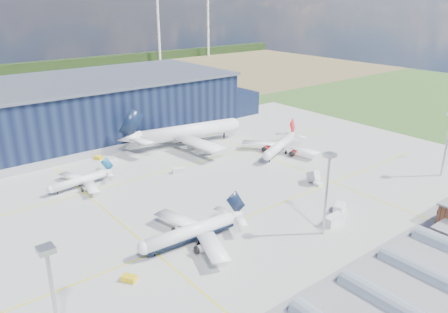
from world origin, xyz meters
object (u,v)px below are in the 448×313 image
(hangar, at_px, (101,108))
(airstair, at_px, (313,179))
(gse_cart_b, at_px, (113,162))
(gse_van_c, at_px, (339,208))
(airliner_widebody, at_px, (188,124))
(car_b, at_px, (320,291))
(airliner_navy, at_px, (190,225))
(gse_tug_c, at_px, (98,158))
(light_mast_center, at_px, (327,181))
(gse_van_b, at_px, (179,171))
(gse_tug_a, at_px, (129,279))
(gse_cart_a, at_px, (290,133))
(gse_van_a, at_px, (334,220))
(airliner_regional, at_px, (79,177))
(light_mast_west, at_px, (52,287))
(airliner_red, at_px, (280,141))

(hangar, xyz_separation_m, airstair, (31.00, -100.94, -9.93))
(hangar, relative_size, gse_cart_b, 43.87)
(airstair, bearing_deg, gse_van_c, -100.93)
(airliner_widebody, distance_m, gse_van_c, 80.19)
(gse_van_c, relative_size, car_b, 1.31)
(airliner_navy, relative_size, airliner_widebody, 0.59)
(airliner_widebody, height_order, gse_tug_c, airliner_widebody)
(hangar, relative_size, airstair, 27.56)
(light_mast_center, distance_m, gse_tug_c, 96.13)
(gse_van_b, bearing_deg, gse_tug_a, 165.77)
(airliner_navy, relative_size, gse_van_b, 7.49)
(gse_tug_c, relative_size, car_b, 0.78)
(gse_tug_c, distance_m, car_b, 108.11)
(airstair, bearing_deg, gse_tug_a, -154.68)
(gse_cart_a, xyz_separation_m, car_b, (-79.75, -83.88, 0.06))
(gse_tug_a, height_order, gse_van_c, gse_van_c)
(gse_tug_a, xyz_separation_m, gse_van_a, (56.81, -12.11, 0.68))
(gse_tug_c, distance_m, gse_cart_b, 8.68)
(gse_tug_a, xyz_separation_m, gse_van_b, (43.72, 46.75, 0.34))
(gse_tug_c, bearing_deg, gse_cart_a, -40.64)
(airliner_navy, xyz_separation_m, airliner_regional, (-9.06, 51.92, -1.39))
(hangar, height_order, light_mast_west, hangar)
(airstair, height_order, car_b, airstair)
(airliner_navy, bearing_deg, light_mast_west, 27.87)
(hangar, xyz_separation_m, gse_cart_b, (-13.98, -41.13, -10.90))
(gse_tug_a, bearing_deg, hangar, 35.53)
(gse_tug_a, bearing_deg, car_b, -77.99)
(airliner_widebody, bearing_deg, gse_van_a, -85.68)
(airliner_widebody, bearing_deg, airliner_regional, -154.67)
(airliner_red, bearing_deg, gse_tug_a, 0.03)
(airliner_red, bearing_deg, gse_van_a, 35.60)
(light_mast_west, bearing_deg, gse_tug_a, 34.66)
(airliner_navy, distance_m, car_b, 35.84)
(airliner_widebody, distance_m, gse_van_a, 84.30)
(airliner_widebody, distance_m, gse_tug_c, 39.47)
(gse_van_a, relative_size, gse_cart_a, 2.19)
(hangar, xyz_separation_m, gse_van_b, (0.48, -64.53, -10.61))
(gse_tug_a, relative_size, gse_cart_b, 0.98)
(airliner_navy, distance_m, gse_van_b, 48.79)
(gse_van_b, relative_size, gse_tug_c, 1.39)
(light_mast_center, distance_m, gse_van_c, 20.40)
(gse_cart_b, bearing_deg, car_b, -160.99)
(hangar, height_order, gse_van_a, hangar)
(airliner_widebody, bearing_deg, gse_cart_b, -168.14)
(airliner_red, distance_m, airliner_regional, 77.97)
(gse_tug_a, distance_m, gse_van_b, 64.01)
(airliner_navy, height_order, gse_tug_c, airliner_navy)
(gse_van_c, distance_m, airstair, 21.22)
(gse_van_a, xyz_separation_m, gse_van_c, (7.36, 3.76, -0.07))
(airliner_regional, distance_m, gse_van_b, 34.53)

